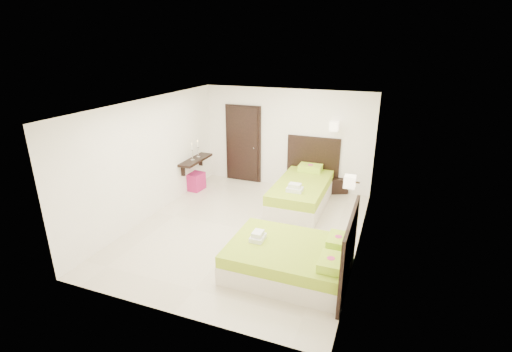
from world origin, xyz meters
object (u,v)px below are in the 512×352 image
(bed_single, at_px, (302,191))
(ottoman, at_px, (194,181))
(nightstand, at_px, (338,184))
(bed_double, at_px, (293,258))

(bed_single, bearing_deg, ottoman, -177.98)
(nightstand, bearing_deg, bed_double, -115.39)
(bed_single, distance_m, ottoman, 2.91)
(nightstand, xyz_separation_m, ottoman, (-3.58, -1.19, 0.02))
(ottoman, bearing_deg, bed_single, 2.02)
(bed_single, xyz_separation_m, nightstand, (0.67, 1.09, -0.14))
(ottoman, bearing_deg, bed_double, -38.41)
(nightstand, height_order, ottoman, ottoman)
(nightstand, bearing_deg, ottoman, 174.43)
(bed_double, height_order, nightstand, bed_double)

